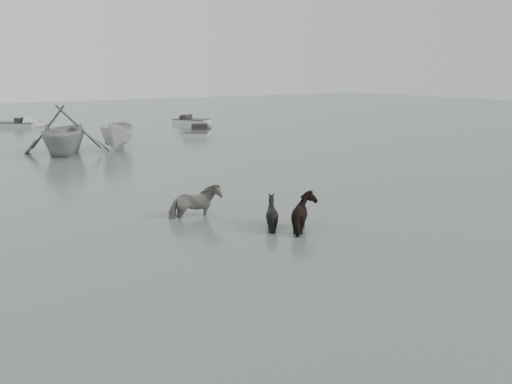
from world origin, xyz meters
TOP-DOWN VIEW (x-y plane):
  - ground at (0.00, 0.00)m, footprint 140.00×140.00m
  - pony_pinto at (-0.13, 2.04)m, footprint 1.71×0.91m
  - pony_dark at (1.87, -1.08)m, footprint 1.50×1.63m
  - pony_black at (1.20, -0.28)m, footprint 1.33×1.25m
  - rowboat_trail at (0.22, 18.04)m, footprint 6.61×6.93m
  - boat_small at (3.36, 18.34)m, footprint 3.56×4.62m
  - skiff_port at (10.56, 21.98)m, footprint 4.46×5.40m
  - skiff_mid at (0.88, 35.51)m, footprint 5.27×4.84m
  - skiff_star at (14.13, 30.03)m, footprint 3.49×4.23m

SIDE VIEW (x-z plane):
  - ground at x=0.00m, z-range 0.00..0.00m
  - skiff_port at x=10.56m, z-range 0.00..0.75m
  - skiff_mid at x=0.88m, z-range 0.00..0.75m
  - skiff_star at x=14.13m, z-range 0.00..0.75m
  - pony_black at x=1.20m, z-range 0.00..1.23m
  - pony_dark at x=1.87m, z-range 0.00..1.36m
  - pony_pinto at x=-0.13m, z-range 0.00..1.39m
  - boat_small at x=3.36m, z-range 0.00..1.69m
  - rowboat_trail at x=0.22m, z-range 0.00..2.84m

